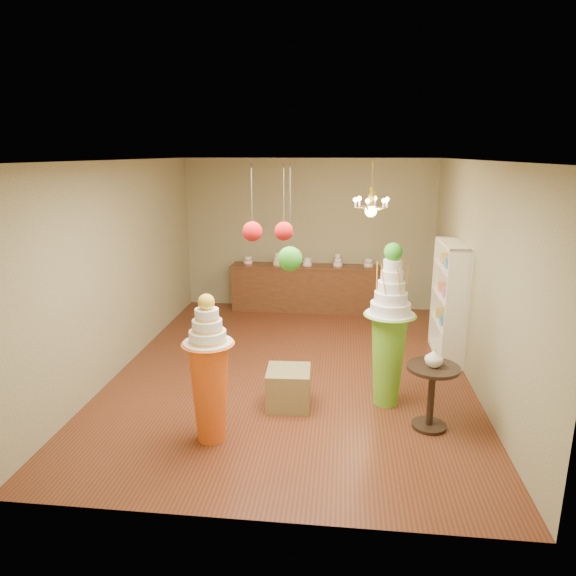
# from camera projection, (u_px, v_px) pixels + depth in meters

# --- Properties ---
(floor) EXTENTS (6.50, 6.50, 0.00)m
(floor) POSITION_uv_depth(u_px,v_px,m) (292.00, 369.00, 7.58)
(floor) COLOR #5A2B18
(floor) RESTS_ON ground
(ceiling) EXTENTS (6.50, 6.50, 0.00)m
(ceiling) POSITION_uv_depth(u_px,v_px,m) (293.00, 160.00, 6.82)
(ceiling) COLOR silver
(ceiling) RESTS_ON ground
(wall_back) EXTENTS (5.00, 0.04, 3.00)m
(wall_back) POSITION_uv_depth(u_px,v_px,m) (309.00, 235.00, 10.32)
(wall_back) COLOR gray
(wall_back) RESTS_ON ground
(wall_front) EXTENTS (5.00, 0.04, 3.00)m
(wall_front) POSITION_uv_depth(u_px,v_px,m) (252.00, 360.00, 4.08)
(wall_front) COLOR gray
(wall_front) RESTS_ON ground
(wall_left) EXTENTS (0.04, 6.50, 3.00)m
(wall_left) POSITION_uv_depth(u_px,v_px,m) (122.00, 266.00, 7.46)
(wall_left) COLOR gray
(wall_left) RESTS_ON ground
(wall_right) EXTENTS (0.04, 6.50, 3.00)m
(wall_right) POSITION_uv_depth(u_px,v_px,m) (476.00, 275.00, 6.94)
(wall_right) COLOR gray
(wall_right) RESTS_ON ground
(pedestal_green) EXTENTS (0.79, 0.79, 2.07)m
(pedestal_green) POSITION_uv_depth(u_px,v_px,m) (389.00, 339.00, 6.34)
(pedestal_green) COLOR #6BBB29
(pedestal_green) RESTS_ON floor
(pedestal_orange) EXTENTS (0.67, 0.67, 1.68)m
(pedestal_orange) POSITION_uv_depth(u_px,v_px,m) (210.00, 380.00, 5.56)
(pedestal_orange) COLOR orange
(pedestal_orange) RESTS_ON floor
(burlap_riser) EXTENTS (0.56, 0.56, 0.49)m
(burlap_riser) POSITION_uv_depth(u_px,v_px,m) (289.00, 388.00, 6.43)
(burlap_riser) COLOR olive
(burlap_riser) RESTS_ON floor
(sideboard) EXTENTS (3.04, 0.54, 1.16)m
(sideboard) POSITION_uv_depth(u_px,v_px,m) (307.00, 287.00, 10.31)
(sideboard) COLOR #59321C
(sideboard) RESTS_ON floor
(shelving_unit) EXTENTS (0.33, 1.20, 1.80)m
(shelving_unit) POSITION_uv_depth(u_px,v_px,m) (449.00, 300.00, 7.87)
(shelving_unit) COLOR white
(shelving_unit) RESTS_ON floor
(round_table) EXTENTS (0.61, 0.61, 0.77)m
(round_table) POSITION_uv_depth(u_px,v_px,m) (432.00, 388.00, 5.85)
(round_table) COLOR black
(round_table) RESTS_ON floor
(vase) EXTENTS (0.27, 0.27, 0.21)m
(vase) POSITION_uv_depth(u_px,v_px,m) (434.00, 357.00, 5.76)
(vase) COLOR white
(vase) RESTS_ON round_table
(pom_red_left) EXTENTS (0.19, 0.19, 0.77)m
(pom_red_left) POSITION_uv_depth(u_px,v_px,m) (284.00, 231.00, 5.21)
(pom_red_left) COLOR #3C382B
(pom_red_left) RESTS_ON ceiling
(pom_green_mid) EXTENTS (0.27, 0.27, 1.14)m
(pom_green_mid) POSITION_uv_depth(u_px,v_px,m) (290.00, 259.00, 5.53)
(pom_green_mid) COLOR #3C382B
(pom_green_mid) RESTS_ON ceiling
(pom_red_right) EXTENTS (0.21, 0.21, 0.79)m
(pom_red_right) POSITION_uv_depth(u_px,v_px,m) (252.00, 231.00, 5.27)
(pom_red_right) COLOR #3C382B
(pom_red_right) RESTS_ON ceiling
(chandelier) EXTENTS (0.70, 0.70, 0.85)m
(chandelier) POSITION_uv_depth(u_px,v_px,m) (371.00, 207.00, 7.68)
(chandelier) COLOR gold
(chandelier) RESTS_ON ceiling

